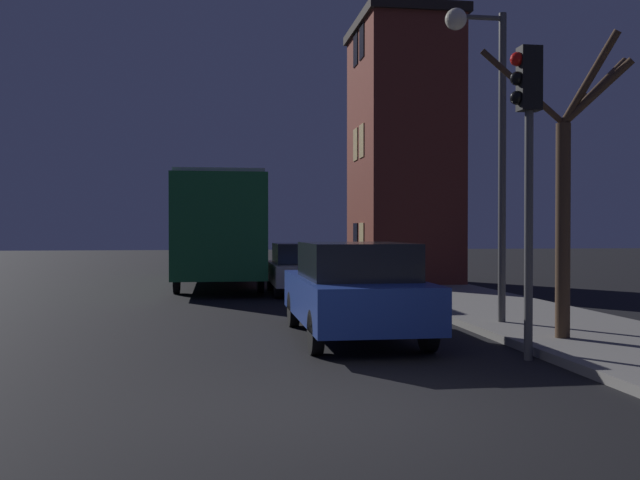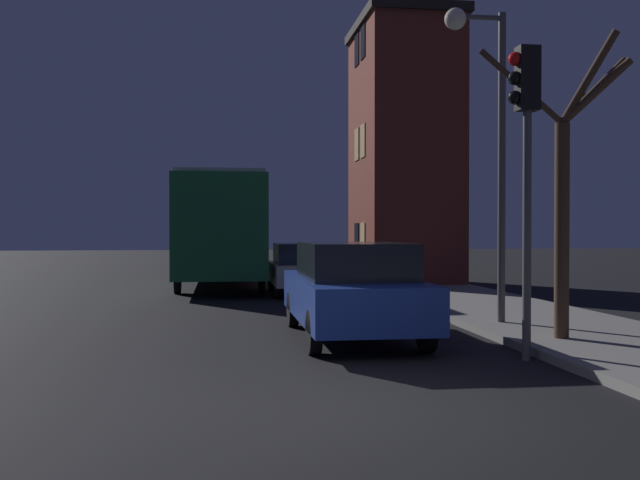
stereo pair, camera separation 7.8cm
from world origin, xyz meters
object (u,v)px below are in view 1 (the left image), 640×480
object	(u,v)px
streetlamp	(485,111)
car_near_lane	(354,289)
bus	(218,223)
traffic_light	(527,136)
bare_tree	(568,183)
car_mid_lane	(302,268)

from	to	relation	value
streetlamp	car_near_lane	distance (m)	4.20
streetlamp	car_near_lane	bearing A→B (deg)	-163.95
bus	car_near_lane	distance (m)	13.07
traffic_light	bare_tree	world-z (taller)	bare_tree
streetlamp	bare_tree	xyz separation A→B (m)	(0.58, -2.03, -1.47)
car_near_lane	traffic_light	bearing A→B (deg)	-49.10
traffic_light	bus	world-z (taller)	traffic_light
bare_tree	car_mid_lane	size ratio (longest dim) A/B	1.18
streetlamp	car_near_lane	world-z (taller)	streetlamp
traffic_light	car_mid_lane	world-z (taller)	traffic_light
bare_tree	bus	size ratio (longest dim) A/B	0.41
car_near_lane	car_mid_lane	xyz separation A→B (m)	(0.13, 8.51, -0.08)
bus	car_mid_lane	xyz separation A→B (m)	(2.38, -4.31, -1.33)
traffic_light	bus	bearing A→B (deg)	105.73
bus	car_near_lane	size ratio (longest dim) A/B	2.44
bare_tree	car_near_lane	size ratio (longest dim) A/B	0.99
bus	car_mid_lane	world-z (taller)	bus
bare_tree	bus	world-z (taller)	bare_tree
streetlamp	bus	distance (m)	13.15
bus	car_near_lane	xyz separation A→B (m)	(2.24, -12.81, -1.25)
streetlamp	bus	xyz separation A→B (m)	(-4.86, 12.06, -1.95)
car_mid_lane	car_near_lane	bearing A→B (deg)	-90.90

